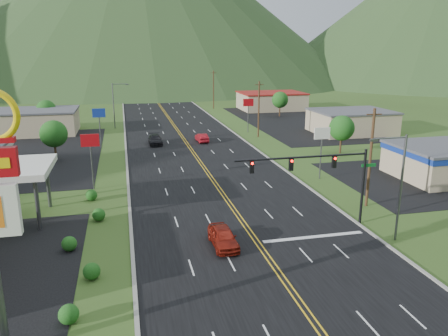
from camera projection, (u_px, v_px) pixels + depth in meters
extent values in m
plane|color=#2F4619|center=(320.00, 331.00, 24.87)|extent=(500.00, 500.00, 0.00)
cube|color=black|center=(320.00, 331.00, 24.87)|extent=(20.00, 460.00, 0.04)
cylinder|color=black|center=(363.00, 187.00, 39.38)|extent=(0.24, 0.24, 7.00)
cylinder|color=black|center=(302.00, 157.00, 37.25)|extent=(12.00, 0.18, 0.18)
cube|color=#0C591E|center=(369.00, 165.00, 38.94)|extent=(1.40, 0.06, 0.30)
cube|color=black|center=(334.00, 162.00, 38.06)|extent=(0.35, 0.28, 1.05)
sphere|color=#FF0C05|center=(335.00, 159.00, 37.80)|extent=(0.22, 0.22, 0.22)
cube|color=black|center=(291.00, 165.00, 37.19)|extent=(0.35, 0.28, 1.05)
sphere|color=#FF0C05|center=(292.00, 161.00, 36.93)|extent=(0.22, 0.22, 0.22)
cube|color=black|center=(252.00, 167.00, 36.43)|extent=(0.35, 0.28, 1.05)
sphere|color=#FF0C05|center=(252.00, 164.00, 36.17)|extent=(0.22, 0.22, 0.22)
cylinder|color=#59595E|center=(401.00, 189.00, 35.57)|extent=(0.20, 0.20, 9.00)
cylinder|color=#59595E|center=(390.00, 138.00, 34.12)|extent=(2.88, 0.12, 0.12)
cube|color=#59595E|center=(374.00, 140.00, 33.84)|extent=(0.60, 0.25, 0.18)
cylinder|color=#59595E|center=(114.00, 106.00, 86.84)|extent=(0.20, 0.20, 9.00)
cylinder|color=#59595E|center=(120.00, 84.00, 86.01)|extent=(2.88, 0.12, 0.12)
cube|color=#59595E|center=(127.00, 84.00, 86.35)|extent=(0.60, 0.25, 0.18)
cylinder|color=#59595E|center=(37.00, 203.00, 38.14)|extent=(0.36, 0.36, 5.00)
cylinder|color=#59595E|center=(48.00, 183.00, 43.78)|extent=(0.36, 0.36, 5.00)
cube|color=tan|center=(27.00, 123.00, 82.11)|extent=(18.00, 11.00, 4.20)
cube|color=#4C4C51|center=(26.00, 111.00, 81.52)|extent=(18.40, 11.40, 0.30)
cube|color=tan|center=(351.00, 122.00, 82.97)|extent=(14.00, 11.00, 4.00)
cube|color=#4C4C51|center=(352.00, 111.00, 82.40)|extent=(14.40, 11.40, 0.30)
cube|color=tan|center=(271.00, 101.00, 114.96)|extent=(16.00, 12.00, 4.20)
cube|color=maroon|center=(271.00, 93.00, 114.37)|extent=(16.40, 12.40, 0.30)
cylinder|color=#59595E|center=(92.00, 168.00, 49.35)|extent=(0.16, 0.16, 5.00)
cube|color=#A70911|center=(90.00, 140.00, 48.50)|extent=(2.00, 0.18, 1.40)
cylinder|color=#59595E|center=(100.00, 133.00, 70.02)|extent=(0.16, 0.16, 5.00)
cube|color=navy|center=(99.00, 113.00, 69.17)|extent=(2.00, 0.18, 1.40)
cylinder|color=#59595E|center=(321.00, 159.00, 53.34)|extent=(0.16, 0.16, 5.00)
cube|color=white|center=(322.00, 133.00, 52.49)|extent=(2.00, 0.18, 1.40)
cylinder|color=#59595E|center=(248.00, 119.00, 83.41)|extent=(0.16, 0.16, 5.00)
cube|color=#A70911|center=(248.00, 102.00, 82.56)|extent=(2.00, 0.18, 1.40)
cylinder|color=#382314|center=(55.00, 150.00, 62.40)|extent=(0.30, 0.30, 3.00)
sphere|color=#1A4513|center=(54.00, 134.00, 61.77)|extent=(3.84, 3.84, 3.84)
cylinder|color=#382314|center=(48.00, 122.00, 86.68)|extent=(0.30, 0.30, 3.00)
sphere|color=#1A4513|center=(46.00, 110.00, 86.05)|extent=(3.84, 3.84, 3.84)
cylinder|color=#382314|center=(341.00, 144.00, 66.84)|extent=(0.30, 0.30, 3.00)
sphere|color=#1A4513|center=(342.00, 128.00, 66.20)|extent=(3.84, 3.84, 3.84)
cylinder|color=#382314|center=(280.00, 110.00, 103.41)|extent=(0.30, 0.30, 3.00)
sphere|color=#1A4513|center=(280.00, 100.00, 102.77)|extent=(3.84, 3.84, 3.84)
cylinder|color=#382314|center=(370.00, 158.00, 43.39)|extent=(0.28, 0.28, 10.00)
cube|color=#382314|center=(374.00, 114.00, 42.23)|extent=(1.60, 0.12, 0.12)
cylinder|color=#382314|center=(259.00, 110.00, 78.16)|extent=(0.28, 0.28, 10.00)
cube|color=#382314|center=(259.00, 85.00, 76.99)|extent=(1.60, 0.12, 0.12)
cylinder|color=#382314|center=(213.00, 90.00, 115.74)|extent=(0.28, 0.28, 10.00)
cube|color=#382314|center=(213.00, 73.00, 114.58)|extent=(1.60, 0.12, 0.12)
cylinder|color=#382314|center=(190.00, 80.00, 153.32)|extent=(0.28, 0.28, 10.00)
cube|color=#382314|center=(190.00, 67.00, 152.16)|extent=(1.60, 0.12, 0.12)
cone|color=#233F1C|center=(448.00, 7.00, 213.30)|extent=(180.00, 180.00, 70.00)
imported|color=maroon|center=(223.00, 237.00, 35.30)|extent=(2.00, 4.75, 1.60)
imported|color=black|center=(155.00, 140.00, 73.08)|extent=(2.19, 5.33, 1.54)
imported|color=maroon|center=(202.00, 138.00, 74.99)|extent=(1.78, 4.50, 1.46)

